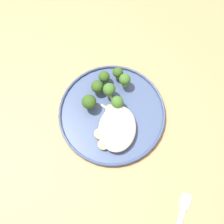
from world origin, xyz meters
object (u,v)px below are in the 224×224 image
(seared_scallop_center_golden, at_px, (114,146))
(broccoli_floret_rear_charred, at_px, (118,73))
(broccoli_floret_right_tilted, at_px, (97,87))
(broccoli_floret_split_head, at_px, (104,77))
(broccoli_floret_tall_stalk, at_px, (89,102))
(broccoli_floret_front_edge, at_px, (125,80))
(seared_scallop_left_edge, at_px, (103,144))
(broccoli_floret_center_pile, at_px, (117,102))
(seared_scallop_right_edge, at_px, (115,120))
(dinner_plate, at_px, (112,113))
(broccoli_floret_beside_noodles, at_px, (109,90))
(seared_scallop_tiny_bay, at_px, (100,134))
(seared_scallop_half_hidden, at_px, (122,132))
(seared_scallop_on_noodles, at_px, (110,109))

(seared_scallop_center_golden, bearing_deg, broccoli_floret_rear_charred, -176.32)
(broccoli_floret_right_tilted, height_order, broccoli_floret_split_head, broccoli_floret_right_tilted)
(broccoli_floret_tall_stalk, relative_size, broccoli_floret_front_edge, 1.02)
(seared_scallop_left_edge, bearing_deg, broccoli_floret_center_pile, 168.24)
(seared_scallop_right_edge, bearing_deg, dinner_plate, -156.62)
(broccoli_floret_front_edge, bearing_deg, seared_scallop_center_golden, -2.57)
(seared_scallop_right_edge, height_order, broccoli_floret_tall_stalk, broccoli_floret_tall_stalk)
(broccoli_floret_beside_noodles, xyz_separation_m, broccoli_floret_right_tilted, (-0.01, -0.03, -0.01))
(dinner_plate, xyz_separation_m, broccoli_floret_front_edge, (-0.09, 0.02, 0.04))
(seared_scallop_left_edge, height_order, broccoli_floret_beside_noodles, broccoli_floret_beside_noodles)
(seared_scallop_tiny_bay, relative_size, broccoli_floret_rear_charred, 0.63)
(seared_scallop_half_hidden, distance_m, broccoli_floret_front_edge, 0.14)
(seared_scallop_right_edge, relative_size, broccoli_floret_right_tilted, 0.63)
(seared_scallop_half_hidden, relative_size, broccoli_floret_right_tilted, 0.57)
(broccoli_floret_split_head, bearing_deg, broccoli_floret_center_pile, 31.62)
(seared_scallop_on_noodles, distance_m, seared_scallop_right_edge, 0.03)
(dinner_plate, xyz_separation_m, seared_scallop_half_hidden, (0.05, 0.03, 0.01))
(dinner_plate, xyz_separation_m, broccoli_floret_split_head, (-0.09, -0.03, 0.03))
(broccoli_floret_center_pile, bearing_deg, broccoli_floret_beside_noodles, -140.84)
(seared_scallop_left_edge, distance_m, seared_scallop_center_golden, 0.03)
(broccoli_floret_rear_charred, bearing_deg, seared_scallop_tiny_bay, -9.25)
(seared_scallop_on_noodles, distance_m, broccoli_floret_right_tilted, 0.07)
(seared_scallop_half_hidden, xyz_separation_m, seared_scallop_right_edge, (-0.03, -0.02, -0.00))
(seared_scallop_tiny_bay, height_order, seared_scallop_on_noodles, same)
(seared_scallop_half_hidden, xyz_separation_m, broccoli_floret_tall_stalk, (-0.07, -0.09, 0.02))
(seared_scallop_right_edge, xyz_separation_m, broccoli_floret_center_pile, (-0.04, 0.00, 0.02))
(seared_scallop_on_noodles, xyz_separation_m, broccoli_floret_split_head, (-0.08, -0.03, 0.02))
(seared_scallop_tiny_bay, distance_m, broccoli_floret_front_edge, 0.16)
(seared_scallop_left_edge, height_order, broccoli_floret_center_pile, broccoli_floret_center_pile)
(seared_scallop_right_edge, bearing_deg, broccoli_floret_rear_charred, -177.37)
(broccoli_floret_beside_noodles, distance_m, broccoli_floret_split_head, 0.05)
(seared_scallop_right_edge, height_order, broccoli_floret_center_pile, broccoli_floret_center_pile)
(seared_scallop_half_hidden, bearing_deg, broccoli_floret_beside_noodles, -156.86)
(seared_scallop_on_noodles, bearing_deg, broccoli_floret_center_pile, 126.98)
(broccoli_floret_beside_noodles, bearing_deg, seared_scallop_on_noodles, 9.86)
(broccoli_floret_rear_charred, bearing_deg, broccoli_floret_tall_stalk, -33.79)
(seared_scallop_on_noodles, distance_m, broccoli_floret_front_edge, 0.09)
(broccoli_floret_split_head, bearing_deg, seared_scallop_left_edge, 6.43)
(seared_scallop_on_noodles, bearing_deg, broccoli_floret_beside_noodles, -170.14)
(broccoli_floret_right_tilted, bearing_deg, seared_scallop_right_edge, 34.31)
(seared_scallop_on_noodles, bearing_deg, broccoli_floret_rear_charred, 174.67)
(seared_scallop_half_hidden, xyz_separation_m, broccoli_floret_split_head, (-0.15, -0.06, 0.02))
(broccoli_floret_rear_charred, bearing_deg, seared_scallop_on_noodles, -5.33)
(broccoli_floret_beside_noodles, xyz_separation_m, broccoli_floret_rear_charred, (-0.06, 0.02, -0.01))
(seared_scallop_on_noodles, height_order, broccoli_floret_center_pile, broccoli_floret_center_pile)
(seared_scallop_right_edge, bearing_deg, broccoli_floret_front_edge, 172.14)
(seared_scallop_right_edge, distance_m, broccoli_floret_center_pile, 0.05)
(broccoli_floret_right_tilted, relative_size, broccoli_floret_split_head, 1.05)
(seared_scallop_left_edge, relative_size, broccoli_floret_rear_charred, 0.64)
(seared_scallop_on_noodles, bearing_deg, broccoli_floret_tall_stalk, -94.12)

